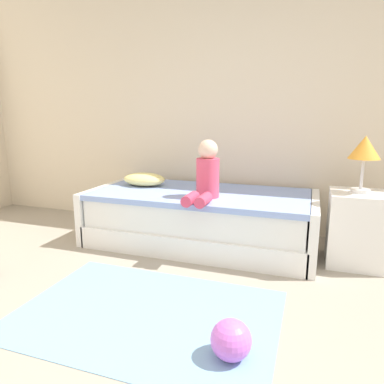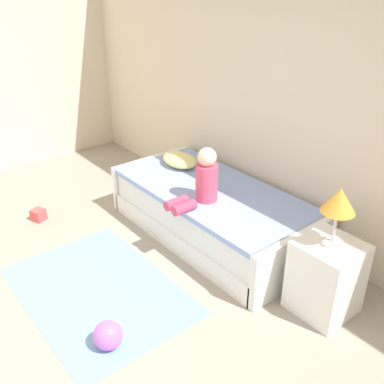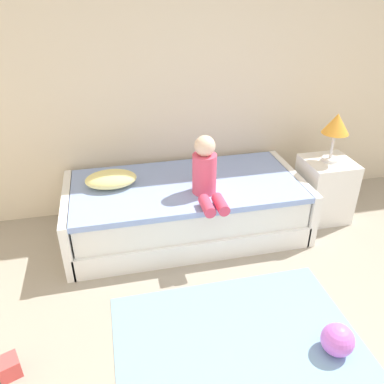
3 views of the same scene
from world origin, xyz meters
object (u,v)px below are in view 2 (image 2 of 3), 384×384
(table_lamp, at_px, (339,203))
(pillow, at_px, (180,160))
(child_figure, at_px, (203,181))
(toy_ball, at_px, (108,335))
(toy_block, at_px, (38,215))
(bed, at_px, (212,212))
(nightstand, at_px, (326,277))

(table_lamp, height_order, pillow, table_lamp)
(child_figure, relative_size, pillow, 1.16)
(table_lamp, distance_m, child_figure, 1.26)
(toy_ball, xyz_separation_m, toy_block, (-2.00, 0.29, -0.04))
(child_figure, height_order, pillow, child_figure)
(bed, distance_m, table_lamp, 1.52)
(nightstand, xyz_separation_m, toy_ball, (-0.70, -1.48, -0.20))
(table_lamp, bearing_deg, toy_ball, -115.39)
(bed, height_order, toy_block, bed)
(nightstand, distance_m, table_lamp, 0.64)
(bed, height_order, child_figure, child_figure)
(bed, bearing_deg, toy_block, -137.42)
(bed, bearing_deg, toy_ball, -67.05)
(table_lamp, distance_m, pillow, 2.03)
(bed, bearing_deg, pillow, 171.07)
(child_figure, bearing_deg, toy_block, -145.47)
(nightstand, relative_size, toy_ball, 2.87)
(bed, height_order, table_lamp, table_lamp)
(child_figure, bearing_deg, table_lamp, 8.38)
(toy_ball, bearing_deg, pillow, 128.25)
(bed, relative_size, toy_block, 17.19)
(bed, xyz_separation_m, toy_ball, (0.65, -1.53, -0.14))
(nightstand, xyz_separation_m, child_figure, (-1.23, -0.18, 0.40))
(nightstand, bearing_deg, table_lamp, 90.00)
(bed, relative_size, child_figure, 4.14)
(child_figure, xyz_separation_m, pillow, (-0.76, 0.33, -0.14))
(bed, distance_m, pillow, 0.72)
(pillow, bearing_deg, toy_ball, -51.75)
(bed, height_order, nightstand, nightstand)
(toy_ball, bearing_deg, bed, 112.95)
(bed, relative_size, pillow, 4.80)
(bed, relative_size, table_lamp, 4.69)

